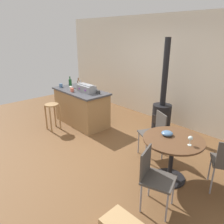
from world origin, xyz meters
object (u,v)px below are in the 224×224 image
(wooden_stool, at_px, (52,111))
(bottle_2, at_px, (79,84))
(cup_0, at_px, (98,92))
(folding_chair_near, at_px, (154,175))
(cup_1, at_px, (61,85))
(wine_glass, at_px, (190,139))
(dining_table, at_px, (172,149))
(bottle_0, at_px, (79,86))
(serving_bowl, at_px, (167,133))
(toolbox, at_px, (87,88))
(bottle_3, at_px, (81,85))
(kitchen_island, at_px, (81,107))
(bottle_1, at_px, (70,83))
(wood_stove, at_px, (162,111))
(cup_2, at_px, (72,90))
(cup_3, at_px, (71,88))
(folding_chair_left, at_px, (155,131))

(wooden_stool, relative_size, bottle_2, 2.71)
(bottle_2, distance_m, cup_0, 0.88)
(wooden_stool, relative_size, folding_chair_near, 0.76)
(cup_1, bearing_deg, wine_glass, -1.36)
(dining_table, distance_m, bottle_2, 3.25)
(bottle_0, xyz_separation_m, serving_bowl, (2.80, -0.25, -0.22))
(toolbox, bearing_deg, bottle_2, 165.29)
(bottle_3, bearing_deg, kitchen_island, -37.02)
(bottle_3, distance_m, wine_glass, 3.35)
(bottle_1, bearing_deg, dining_table, -4.70)
(dining_table, relative_size, bottle_2, 3.83)
(wood_stove, xyz_separation_m, cup_2, (-1.72, -1.34, 0.42))
(dining_table, xyz_separation_m, bottle_0, (-2.94, 0.28, 0.42))
(bottle_0, xyz_separation_m, bottle_1, (-0.39, -0.01, 0.02))
(dining_table, height_order, bottle_0, bottle_0)
(wood_stove, xyz_separation_m, cup_0, (-1.14, -0.99, 0.42))
(cup_3, bearing_deg, folding_chair_near, -14.14)
(bottle_3, bearing_deg, dining_table, -7.85)
(dining_table, xyz_separation_m, bottle_2, (-3.19, 0.44, 0.43))
(folding_chair_left, relative_size, serving_bowl, 4.83)
(wood_stove, bearing_deg, serving_bowl, -52.80)
(cup_1, height_order, serving_bowl, cup_1)
(wood_stove, distance_m, toolbox, 1.88)
(bottle_1, xyz_separation_m, bottle_2, (0.13, 0.17, -0.02))
(wooden_stool, relative_size, bottle_1, 2.29)
(wood_stove, height_order, serving_bowl, wood_stove)
(toolbox, distance_m, cup_1, 0.88)
(bottle_2, xyz_separation_m, bottle_3, (0.13, -0.02, -0.01))
(bottle_3, bearing_deg, bottle_0, -49.34)
(wood_stove, xyz_separation_m, bottle_2, (-2.01, -0.95, 0.47))
(cup_3, bearing_deg, folding_chair_left, 6.29)
(wooden_stool, distance_m, cup_3, 0.75)
(cup_1, bearing_deg, folding_chair_near, -12.04)
(wooden_stool, distance_m, bottle_0, 0.90)
(cup_0, distance_m, cup_2, 0.68)
(folding_chair_left, bearing_deg, dining_table, -31.58)
(bottle_2, bearing_deg, bottle_3, -9.58)
(kitchen_island, height_order, bottle_2, bottle_2)
(wooden_stool, relative_size, toolbox, 1.37)
(cup_1, bearing_deg, toolbox, 13.82)
(bottle_3, bearing_deg, bottle_1, -150.70)
(folding_chair_left, relative_size, toolbox, 1.82)
(wood_stove, bearing_deg, folding_chair_near, -57.24)
(dining_table, xyz_separation_m, wood_stove, (-1.17, 1.40, -0.04))
(kitchen_island, xyz_separation_m, serving_bowl, (2.73, -0.25, 0.32))
(bottle_3, relative_size, cup_2, 1.78)
(bottle_2, bearing_deg, dining_table, -7.92)
(bottle_3, xyz_separation_m, cup_2, (0.17, -0.37, -0.04))
(folding_chair_left, distance_m, serving_bowl, 0.65)
(kitchen_island, bearing_deg, toolbox, 4.58)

